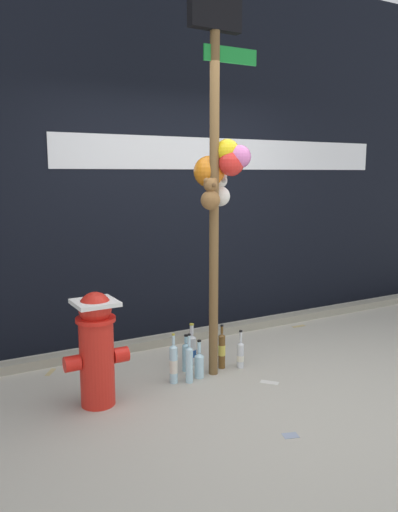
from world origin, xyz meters
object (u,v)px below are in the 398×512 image
at_px(memorial_post, 219,149).
at_px(bottle_3, 186,356).
at_px(bottle_2, 192,349).
at_px(bottle_4, 199,364).
at_px(fire_hydrant, 96,347).
at_px(bottle_6, 240,354).
at_px(bottle_1, 222,350).
at_px(bottle_5, 189,363).
at_px(bottle_0, 174,364).

xyz_separation_m(memorial_post, bottle_3, (-0.22, 0.16, -1.71)).
xyz_separation_m(bottle_2, bottle_4, (-0.09, -0.29, -0.02)).
bearing_deg(bottle_3, memorial_post, -35.78).
bearing_deg(bottle_4, bottle_2, 73.29).
height_order(memorial_post, bottle_3, memorial_post).
height_order(fire_hydrant, bottle_3, fire_hydrant).
height_order(bottle_3, bottle_6, bottle_6).
relative_size(bottle_1, bottle_3, 1.21).
bearing_deg(bottle_3, bottle_6, -20.34).
distance_m(bottle_1, bottle_5, 0.41).
bearing_deg(memorial_post, bottle_3, 144.22).
xyz_separation_m(bottle_0, bottle_6, (0.64, 0.01, -0.04)).
xyz_separation_m(bottle_4, bottle_6, (0.41, 0.01, 0.00)).
distance_m(memorial_post, bottle_1, 1.69).
relative_size(fire_hydrant, bottle_1, 2.17).
bearing_deg(bottle_6, bottle_3, 159.66).
relative_size(fire_hydrant, bottle_4, 2.61).
xyz_separation_m(memorial_post, bottle_1, (0.08, 0.06, -1.69)).
bearing_deg(bottle_5, bottle_1, 19.03).
bearing_deg(memorial_post, bottle_5, -167.29).
relative_size(bottle_0, bottle_6, 1.23).
xyz_separation_m(bottle_0, bottle_1, (0.50, 0.08, 0.00)).
bearing_deg(bottle_4, fire_hydrant, -175.78).
relative_size(memorial_post, bottle_5, 7.62).
relative_size(bottle_1, bottle_4, 1.20).
height_order(memorial_post, bottle_6, memorial_post).
bearing_deg(bottle_0, bottle_2, 42.00).
height_order(bottle_4, bottle_5, bottle_5).
height_order(bottle_0, bottle_6, bottle_0).
distance_m(fire_hydrant, bottle_0, 0.71).
height_order(bottle_1, bottle_4, bottle_1).
relative_size(bottle_2, bottle_4, 1.15).
height_order(bottle_4, bottle_6, bottle_6).
distance_m(fire_hydrant, bottle_4, 0.93).
bearing_deg(bottle_3, fire_hydrant, -164.02).
bearing_deg(bottle_6, bottle_1, 152.97).
bearing_deg(memorial_post, bottle_1, 38.00).
bearing_deg(bottle_3, bottle_2, 44.64).
xyz_separation_m(memorial_post, bottle_2, (-0.10, 0.27, -1.71)).
bearing_deg(bottle_0, bottle_1, 9.09).
bearing_deg(bottle_4, bottle_1, 17.91).
bearing_deg(bottle_6, bottle_0, -179.42).
bearing_deg(bottle_6, bottle_2, 139.35).
bearing_deg(bottle_4, bottle_3, 99.23).
height_order(bottle_0, bottle_4, bottle_0).
height_order(bottle_2, bottle_5, bottle_5).
bearing_deg(bottle_2, bottle_5, -121.07).
bearing_deg(bottle_6, bottle_5, -173.55).
height_order(bottle_0, bottle_2, bottle_0).
relative_size(memorial_post, bottle_2, 8.39).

